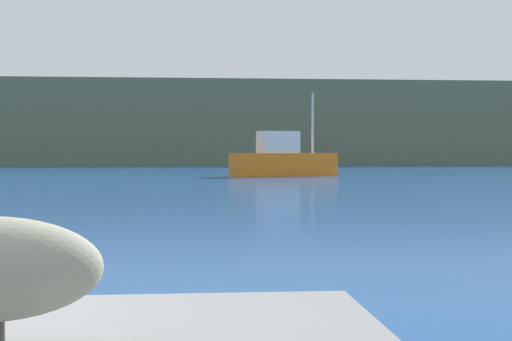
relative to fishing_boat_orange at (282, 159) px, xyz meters
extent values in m
cube|color=#5B664C|center=(-6.68, 40.09, 3.21)|extent=(140.00, 17.31, 8.22)
cylinder|color=#4C4742|center=(-5.93, -37.80, -0.28)|extent=(0.03, 0.03, 0.13)
cube|color=orange|center=(0.07, 0.02, -0.28)|extent=(5.94, 3.07, 1.24)
cube|color=silver|center=(-0.25, -0.07, 0.93)|extent=(2.31, 1.85, 1.18)
cylinder|color=#B2B2B2|center=(1.72, 0.51, 1.98)|extent=(0.12, 0.12, 3.29)
cylinder|color=#3F382D|center=(2.71, 0.80, 0.69)|extent=(0.10, 0.10, 0.70)
camera|label=1|loc=(-5.20, -40.92, 0.46)|focal=53.87mm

